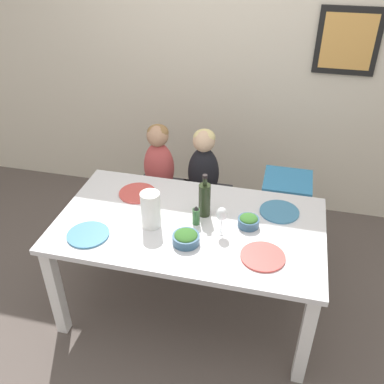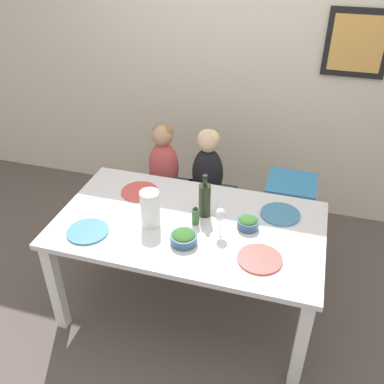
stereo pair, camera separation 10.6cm
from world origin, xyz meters
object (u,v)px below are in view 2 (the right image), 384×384
object	(u,v)px
person_child_left	(163,158)
dinner_plate_back_right	(280,214)
chair_right_highchair	(290,199)
salad_bowl_small	(248,223)
person_child_center	(208,164)
chair_far_left	(165,196)
chair_far_center	(207,203)
paper_towel_roll	(150,209)
dinner_plate_back_left	(140,192)
wine_bottle	(205,199)
dinner_plate_front_right	(260,259)
wine_glass_near	(220,216)
dinner_plate_front_left	(88,231)
salad_bowl_large	(184,238)

from	to	relation	value
person_child_left	dinner_plate_back_right	world-z (taller)	person_child_left
chair_right_highchair	salad_bowl_small	size ratio (longest dim) A/B	5.38
person_child_center	salad_bowl_small	size ratio (longest dim) A/B	4.31
chair_far_left	person_child_left	size ratio (longest dim) A/B	0.82
chair_far_center	paper_towel_roll	xyz separation A→B (m)	(-0.15, -0.79, 0.46)
chair_right_highchair	person_child_center	size ratio (longest dim) A/B	1.25
person_child_center	dinner_plate_back_left	xyz separation A→B (m)	(-0.35, -0.48, -0.01)
wine_bottle	dinner_plate_front_right	world-z (taller)	wine_bottle
wine_bottle	wine_glass_near	size ratio (longest dim) A/B	1.62
chair_far_center	dinner_plate_back_right	xyz separation A→B (m)	(0.60, -0.47, 0.35)
chair_right_highchair	person_child_center	distance (m)	0.66
chair_far_left	person_child_center	world-z (taller)	person_child_center
person_child_left	wine_glass_near	size ratio (longest dim) A/B	3.12
person_child_center	salad_bowl_small	distance (m)	0.78
wine_glass_near	dinner_plate_front_left	size ratio (longest dim) A/B	0.72
salad_bowl_small	dinner_plate_front_right	size ratio (longest dim) A/B	0.52
person_child_left	person_child_center	xyz separation A→B (m)	(0.35, 0.00, 0.00)
person_child_left	wine_glass_near	xyz separation A→B (m)	(0.62, -0.76, 0.12)
chair_far_center	salad_bowl_small	bearing A→B (deg)	-57.39
person_child_center	person_child_left	bearing A→B (deg)	180.00
paper_towel_roll	dinner_plate_back_left	distance (m)	0.38
dinner_plate_back_right	dinner_plate_back_left	bearing A→B (deg)	-179.38
salad_bowl_small	dinner_plate_back_right	world-z (taller)	salad_bowl_small
chair_far_center	person_child_left	xyz separation A→B (m)	(-0.35, 0.00, 0.36)
wine_bottle	salad_bowl_large	world-z (taller)	wine_bottle
dinner_plate_front_left	wine_bottle	bearing A→B (deg)	30.39
wine_bottle	paper_towel_roll	world-z (taller)	wine_bottle
paper_towel_roll	dinner_plate_back_left	bearing A→B (deg)	123.25
paper_towel_roll	dinner_plate_front_left	distance (m)	0.40
salad_bowl_small	dinner_plate_front_right	distance (m)	0.29
person_child_center	salad_bowl_large	xyz separation A→B (m)	(0.09, -0.90, 0.02)
wine_glass_near	dinner_plate_front_left	world-z (taller)	wine_glass_near
chair_far_center	person_child_left	bearing A→B (deg)	179.82
chair_far_left	wine_glass_near	xyz separation A→B (m)	(0.62, -0.76, 0.47)
person_child_center	paper_towel_roll	size ratio (longest dim) A/B	2.40
person_child_left	dinner_plate_front_right	size ratio (longest dim) A/B	2.24
paper_towel_roll	dinner_plate_front_right	xyz separation A→B (m)	(0.69, -0.13, -0.11)
salad_bowl_large	dinner_plate_back_right	bearing A→B (deg)	40.28
chair_right_highchair	dinner_plate_back_right	bearing A→B (deg)	-94.33
paper_towel_roll	dinner_plate_front_left	world-z (taller)	paper_towel_roll
dinner_plate_back_right	chair_far_center	bearing A→B (deg)	141.58
chair_far_center	dinner_plate_front_right	distance (m)	1.12
paper_towel_roll	dinner_plate_back_left	xyz separation A→B (m)	(-0.20, 0.31, -0.11)
person_child_center	chair_far_left	bearing A→B (deg)	-179.82
chair_far_left	dinner_plate_back_right	size ratio (longest dim) A/B	1.83
salad_bowl_small	dinner_plate_front_left	bearing A→B (deg)	-160.95
chair_far_left	salad_bowl_small	size ratio (longest dim) A/B	3.51
wine_bottle	salad_bowl_small	bearing A→B (deg)	-10.37
salad_bowl_large	wine_bottle	bearing A→B (deg)	81.39
person_child_left	salad_bowl_small	bearing A→B (deg)	-40.41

